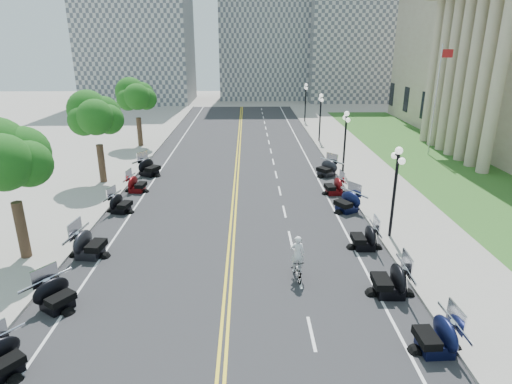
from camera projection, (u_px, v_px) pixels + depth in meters
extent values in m
plane|color=gray|center=(229.00, 278.00, 19.37)|extent=(160.00, 160.00, 0.00)
cube|color=#333335|center=(235.00, 201.00, 28.81)|extent=(16.00, 90.00, 0.01)
cube|color=yellow|center=(233.00, 201.00, 28.80)|extent=(0.12, 90.00, 0.00)
cube|color=yellow|center=(236.00, 201.00, 28.81)|extent=(0.12, 90.00, 0.00)
cube|color=white|center=(329.00, 200.00, 28.93)|extent=(0.12, 90.00, 0.00)
cube|color=white|center=(139.00, 201.00, 28.68)|extent=(0.12, 90.00, 0.00)
cube|color=white|center=(312.00, 333.00, 15.65)|extent=(0.12, 2.00, 0.00)
cube|color=white|center=(299.00, 277.00, 19.43)|extent=(0.12, 2.00, 0.00)
cube|color=white|center=(290.00, 239.00, 23.20)|extent=(0.12, 2.00, 0.00)
cube|color=white|center=(284.00, 211.00, 26.98)|extent=(0.12, 2.00, 0.00)
cube|color=white|center=(280.00, 191.00, 30.75)|extent=(0.12, 2.00, 0.00)
cube|color=white|center=(276.00, 175.00, 34.53)|extent=(0.12, 2.00, 0.00)
cube|color=white|center=(273.00, 162.00, 38.30)|extent=(0.12, 2.00, 0.00)
cube|color=white|center=(271.00, 151.00, 42.08)|extent=(0.12, 2.00, 0.00)
cube|color=white|center=(269.00, 142.00, 45.86)|extent=(0.12, 2.00, 0.00)
cube|color=white|center=(267.00, 134.00, 49.63)|extent=(0.12, 2.00, 0.00)
cube|color=white|center=(266.00, 128.00, 53.41)|extent=(0.12, 2.00, 0.00)
cube|color=white|center=(264.00, 122.00, 57.18)|extent=(0.12, 2.00, 0.00)
cube|color=white|center=(263.00, 117.00, 60.96)|extent=(0.12, 2.00, 0.00)
cube|color=white|center=(262.00, 113.00, 64.73)|extent=(0.12, 2.00, 0.00)
cube|color=white|center=(262.00, 109.00, 68.51)|extent=(0.12, 2.00, 0.00)
cube|color=#9E9991|center=(389.00, 199.00, 28.99)|extent=(5.00, 90.00, 0.15)
cube|color=#9E9991|center=(78.00, 201.00, 28.58)|extent=(5.00, 90.00, 0.15)
cube|color=#356023|center=(441.00, 166.00, 36.68)|extent=(9.00, 60.00, 0.10)
cube|color=gray|center=(137.00, 25.00, 73.25)|extent=(18.00, 14.00, 26.00)
cube|color=gray|center=(263.00, 15.00, 78.68)|extent=(16.00, 12.00, 30.00)
cube|color=gray|center=(363.00, 37.00, 77.51)|extent=(20.00, 14.00, 22.00)
imported|color=#A51414|center=(297.00, 268.00, 19.18)|extent=(0.67, 1.73, 1.02)
imported|color=silver|center=(298.00, 240.00, 18.72)|extent=(0.64, 0.42, 1.75)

